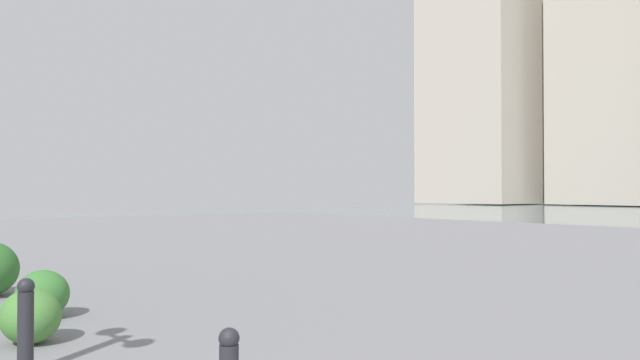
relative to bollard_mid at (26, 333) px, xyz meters
name	(u,v)px	position (x,y,z in m)	size (l,w,h in m)	color
building_annex	(615,76)	(25.23, -68.10, 13.74)	(11.27, 10.21, 30.46)	#B2A899
building_highrise	(487,56)	(39.30, -64.68, 17.75)	(12.35, 13.25, 38.49)	#B2A899
bollard_mid	(26,333)	(0.00, 0.00, 0.00)	(0.13, 0.13, 0.89)	#232328
shrub_low	(42,294)	(2.85, -1.00, -0.17)	(0.69, 0.62, 0.59)	#387533
shrub_round	(30,316)	(1.59, -0.50, -0.18)	(0.66, 0.59, 0.56)	#477F38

